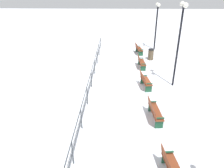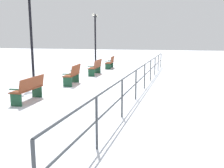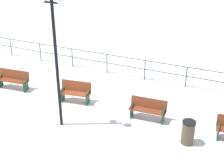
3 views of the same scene
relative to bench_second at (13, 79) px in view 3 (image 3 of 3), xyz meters
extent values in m
plane|color=white|center=(0.15, 3.51, -0.50)|extent=(80.00, 80.00, 0.00)
cube|color=brown|center=(0.08, 0.01, -0.04)|extent=(0.57, 1.72, 0.04)
cube|color=brown|center=(-0.14, -0.01, 0.21)|extent=(0.25, 1.69, 0.46)
cube|color=#19472D|center=(0.14, -0.73, -0.27)|extent=(0.39, 0.08, 0.46)
cube|color=#19472D|center=(0.02, 0.75, -0.27)|extent=(0.39, 0.08, 0.46)
cube|color=#19472D|center=(0.04, 0.75, 0.08)|extent=(0.39, 0.10, 0.04)
cube|color=brown|center=(0.03, 3.51, -0.02)|extent=(0.66, 1.49, 0.04)
cube|color=brown|center=(-0.20, 3.48, 0.23)|extent=(0.32, 1.44, 0.47)
cube|color=#19472D|center=(0.12, 2.90, -0.26)|extent=(0.42, 0.11, 0.48)
cube|color=#19472D|center=(-0.06, 4.12, -0.26)|extent=(0.42, 0.11, 0.48)
cube|color=#19472D|center=(0.14, 2.90, 0.10)|extent=(0.43, 0.13, 0.04)
cube|color=#19472D|center=(-0.04, 4.12, 0.10)|extent=(0.43, 0.13, 0.04)
cube|color=brown|center=(0.11, 7.01, -0.05)|extent=(0.52, 1.57, 0.04)
cube|color=brown|center=(-0.11, 7.00, 0.18)|extent=(0.19, 1.56, 0.43)
cube|color=#19472D|center=(0.15, 6.33, -0.28)|extent=(0.40, 0.07, 0.45)
cube|color=#19472D|center=(0.08, 7.69, -0.28)|extent=(0.40, 0.07, 0.45)
cube|color=#19472D|center=(0.17, 6.34, 0.07)|extent=(0.40, 0.09, 0.04)
cube|color=#19472D|center=(0.10, 7.69, 0.07)|extent=(0.40, 0.09, 0.04)
cube|color=#19472D|center=(0.30, 9.91, -0.27)|extent=(0.43, 0.10, 0.46)
cube|color=#19472D|center=(0.32, 9.91, 0.08)|extent=(0.43, 0.12, 0.04)
cylinder|color=black|center=(1.88, 3.90, 2.06)|extent=(0.12, 0.12, 5.12)
cylinder|color=black|center=(1.88, 3.90, 4.50)|extent=(0.07, 0.66, 0.07)
cylinder|color=#383D42|center=(-3.56, -3.00, 0.04)|extent=(0.05, 0.05, 1.09)
cylinder|color=#383D42|center=(-3.56, -0.83, 0.04)|extent=(0.05, 0.05, 1.09)
cylinder|color=#383D42|center=(-3.56, 1.34, 0.04)|extent=(0.05, 0.05, 1.09)
cylinder|color=#383D42|center=(-3.56, 3.51, 0.04)|extent=(0.05, 0.05, 1.09)
cylinder|color=#383D42|center=(-3.56, 5.68, 0.04)|extent=(0.05, 0.05, 1.09)
cylinder|color=#383D42|center=(-3.56, 7.85, 0.04)|extent=(0.05, 0.05, 1.09)
cylinder|color=#383D42|center=(-3.56, 3.51, 0.59)|extent=(0.04, 17.37, 0.04)
cylinder|color=#383D42|center=(-3.56, 3.51, 0.10)|extent=(0.04, 17.37, 0.04)
cylinder|color=brown|center=(1.08, 8.90, -0.05)|extent=(0.48, 0.48, 0.90)
cylinder|color=black|center=(1.08, 8.90, 0.42)|extent=(0.50, 0.50, 0.06)
camera|label=1|loc=(-1.92, -9.00, 5.99)|focal=34.07mm
camera|label=2|loc=(-5.13, 14.47, 1.70)|focal=39.72mm
camera|label=3|loc=(11.41, 10.30, 6.97)|focal=52.28mm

